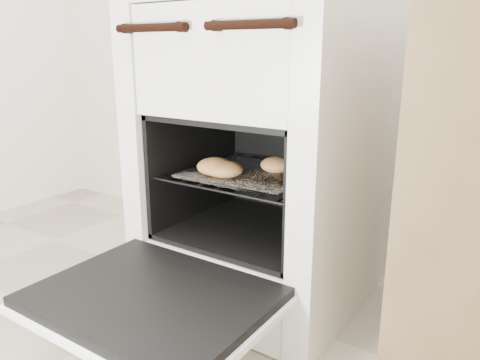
% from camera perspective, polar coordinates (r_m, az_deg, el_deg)
% --- Properties ---
extents(stove, '(0.59, 0.65, 0.90)m').
position_cam_1_polar(stove, '(1.37, 3.33, 3.31)').
color(stove, white).
rests_on(stove, ground).
extents(oven_door, '(0.53, 0.41, 0.04)m').
position_cam_1_polar(oven_door, '(1.09, -10.68, -14.17)').
color(oven_door, black).
rests_on(oven_door, stove).
extents(oven_rack, '(0.43, 0.41, 0.01)m').
position_cam_1_polar(oven_rack, '(1.33, 1.88, 0.78)').
color(oven_rack, black).
rests_on(oven_rack, stove).
extents(foil_sheet, '(0.33, 0.29, 0.01)m').
position_cam_1_polar(foil_sheet, '(1.31, 1.43, 0.84)').
color(foil_sheet, white).
rests_on(foil_sheet, oven_rack).
extents(baked_rolls, '(0.24, 0.24, 0.05)m').
position_cam_1_polar(baked_rolls, '(1.28, -0.55, 1.61)').
color(baked_rolls, tan).
rests_on(baked_rolls, foil_sheet).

